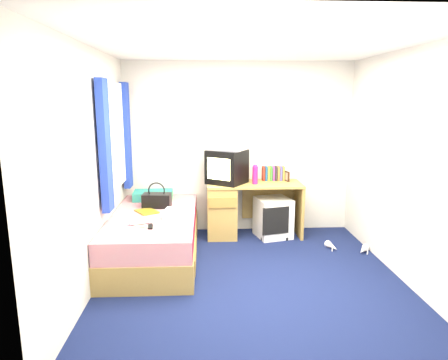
{
  "coord_description": "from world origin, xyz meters",
  "views": [
    {
      "loc": [
        -0.48,
        -3.92,
        1.9
      ],
      "look_at": [
        -0.26,
        0.7,
        0.95
      ],
      "focal_mm": 32.0,
      "sensor_mm": 36.0,
      "label": 1
    }
  ],
  "objects_px": {
    "bed": "(154,236)",
    "storage_cube": "(273,217)",
    "crt_tv": "(227,167)",
    "pink_water_bottle": "(255,175)",
    "vcr": "(227,147)",
    "water_bottle": "(139,221)",
    "desk": "(234,207)",
    "colour_swatch_fan": "(145,227)",
    "aerosol_can": "(244,175)",
    "towel": "(177,214)",
    "white_heels": "(347,248)",
    "pillow": "(153,195)",
    "handbag": "(157,200)",
    "picture_frame": "(287,176)",
    "remote_control": "(150,226)",
    "magazine": "(147,211)"
  },
  "relations": [
    {
      "from": "bed",
      "to": "storage_cube",
      "type": "bearing_deg",
      "value": 23.04
    },
    {
      "from": "crt_tv",
      "to": "pink_water_bottle",
      "type": "bearing_deg",
      "value": 23.29
    },
    {
      "from": "vcr",
      "to": "water_bottle",
      "type": "xyz_separation_m",
      "value": [
        -1.03,
        -1.14,
        -0.68
      ]
    },
    {
      "from": "desk",
      "to": "colour_swatch_fan",
      "type": "distance_m",
      "value": 1.63
    },
    {
      "from": "bed",
      "to": "desk",
      "type": "relative_size",
      "value": 1.54
    },
    {
      "from": "aerosol_can",
      "to": "towel",
      "type": "bearing_deg",
      "value": -131.04
    },
    {
      "from": "water_bottle",
      "to": "white_heels",
      "type": "relative_size",
      "value": 0.38
    },
    {
      "from": "pillow",
      "to": "pink_water_bottle",
      "type": "distance_m",
      "value": 1.42
    },
    {
      "from": "handbag",
      "to": "storage_cube",
      "type": "bearing_deg",
      "value": 16.74
    },
    {
      "from": "desk",
      "to": "colour_swatch_fan",
      "type": "height_order",
      "value": "desk"
    },
    {
      "from": "storage_cube",
      "to": "handbag",
      "type": "relative_size",
      "value": 1.51
    },
    {
      "from": "picture_frame",
      "to": "white_heels",
      "type": "bearing_deg",
      "value": -68.21
    },
    {
      "from": "pillow",
      "to": "desk",
      "type": "relative_size",
      "value": 0.4
    },
    {
      "from": "crt_tv",
      "to": "handbag",
      "type": "height_order",
      "value": "crt_tv"
    },
    {
      "from": "picture_frame",
      "to": "colour_swatch_fan",
      "type": "distance_m",
      "value": 2.26
    },
    {
      "from": "storage_cube",
      "to": "aerosol_can",
      "type": "distance_m",
      "value": 0.71
    },
    {
      "from": "bed",
      "to": "pillow",
      "type": "height_order",
      "value": "pillow"
    },
    {
      "from": "water_bottle",
      "to": "remote_control",
      "type": "relative_size",
      "value": 1.25
    },
    {
      "from": "picture_frame",
      "to": "colour_swatch_fan",
      "type": "height_order",
      "value": "picture_frame"
    },
    {
      "from": "picture_frame",
      "to": "pink_water_bottle",
      "type": "distance_m",
      "value": 0.5
    },
    {
      "from": "bed",
      "to": "water_bottle",
      "type": "xyz_separation_m",
      "value": [
        -0.11,
        -0.39,
        0.31
      ]
    },
    {
      "from": "picture_frame",
      "to": "pink_water_bottle",
      "type": "relative_size",
      "value": 0.59
    },
    {
      "from": "pink_water_bottle",
      "to": "remote_control",
      "type": "height_order",
      "value": "pink_water_bottle"
    },
    {
      "from": "bed",
      "to": "white_heels",
      "type": "distance_m",
      "value": 2.42
    },
    {
      "from": "pillow",
      "to": "pink_water_bottle",
      "type": "xyz_separation_m",
      "value": [
        1.39,
        -0.04,
        0.27
      ]
    },
    {
      "from": "pink_water_bottle",
      "to": "aerosol_can",
      "type": "height_order",
      "value": "pink_water_bottle"
    },
    {
      "from": "desk",
      "to": "picture_frame",
      "type": "xyz_separation_m",
      "value": [
        0.75,
        0.1,
        0.41
      ]
    },
    {
      "from": "vcr",
      "to": "pink_water_bottle",
      "type": "relative_size",
      "value": 1.91
    },
    {
      "from": "storage_cube",
      "to": "crt_tv",
      "type": "distance_m",
      "value": 0.95
    },
    {
      "from": "towel",
      "to": "colour_swatch_fan",
      "type": "height_order",
      "value": "towel"
    },
    {
      "from": "handbag",
      "to": "remote_control",
      "type": "bearing_deg",
      "value": -84.39
    },
    {
      "from": "crt_tv",
      "to": "magazine",
      "type": "height_order",
      "value": "crt_tv"
    },
    {
      "from": "water_bottle",
      "to": "desk",
      "type": "bearing_deg",
      "value": 45.22
    },
    {
      "from": "pink_water_bottle",
      "to": "magazine",
      "type": "height_order",
      "value": "pink_water_bottle"
    },
    {
      "from": "vcr",
      "to": "magazine",
      "type": "relative_size",
      "value": 1.63
    },
    {
      "from": "vcr",
      "to": "water_bottle",
      "type": "relative_size",
      "value": 2.28
    },
    {
      "from": "handbag",
      "to": "magazine",
      "type": "bearing_deg",
      "value": -109.9
    },
    {
      "from": "bed",
      "to": "pink_water_bottle",
      "type": "xyz_separation_m",
      "value": [
        1.3,
        0.67,
        0.6
      ]
    },
    {
      "from": "white_heels",
      "to": "crt_tv",
      "type": "bearing_deg",
      "value": 155.39
    },
    {
      "from": "colour_swatch_fan",
      "to": "towel",
      "type": "bearing_deg",
      "value": 45.13
    },
    {
      "from": "aerosol_can",
      "to": "towel",
      "type": "height_order",
      "value": "aerosol_can"
    },
    {
      "from": "pink_water_bottle",
      "to": "towel",
      "type": "height_order",
      "value": "pink_water_bottle"
    },
    {
      "from": "aerosol_can",
      "to": "remote_control",
      "type": "xyz_separation_m",
      "value": [
        -1.14,
        -1.33,
        -0.29
      ]
    },
    {
      "from": "bed",
      "to": "white_heels",
      "type": "xyz_separation_m",
      "value": [
        2.41,
        0.06,
        -0.23
      ]
    },
    {
      "from": "bed",
      "to": "colour_swatch_fan",
      "type": "height_order",
      "value": "colour_swatch_fan"
    },
    {
      "from": "desk",
      "to": "colour_swatch_fan",
      "type": "bearing_deg",
      "value": -130.37
    },
    {
      "from": "pink_water_bottle",
      "to": "towel",
      "type": "bearing_deg",
      "value": -140.05
    },
    {
      "from": "towel",
      "to": "crt_tv",
      "type": "bearing_deg",
      "value": 55.68
    },
    {
      "from": "storage_cube",
      "to": "handbag",
      "type": "xyz_separation_m",
      "value": [
        -1.55,
        -0.35,
        0.36
      ]
    },
    {
      "from": "picture_frame",
      "to": "water_bottle",
      "type": "relative_size",
      "value": 0.7
    }
  ]
}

